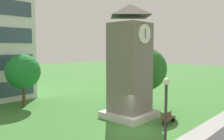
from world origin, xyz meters
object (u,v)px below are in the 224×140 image
(park_bench, at_px, (168,118))
(clock_tower, at_px, (130,68))
(tree_streetside, at_px, (23,72))
(street_lamp, at_px, (166,113))
(tree_near_tower, at_px, (145,69))

(park_bench, bearing_deg, clock_tower, 101.98)
(clock_tower, xyz_separation_m, tree_streetside, (-4.57, 11.21, -0.73))
(clock_tower, distance_m, tree_streetside, 12.13)
(clock_tower, distance_m, park_bench, 5.56)
(street_lamp, relative_size, tree_near_tower, 0.75)
(clock_tower, bearing_deg, park_bench, -78.02)
(park_bench, distance_m, street_lamp, 8.86)
(tree_near_tower, relative_size, tree_streetside, 1.12)
(park_bench, relative_size, street_lamp, 0.37)
(tree_streetside, bearing_deg, street_lamp, -96.52)
(clock_tower, height_order, park_bench, clock_tower)
(tree_streetside, bearing_deg, park_bench, -70.20)
(street_lamp, distance_m, tree_streetside, 18.88)
(clock_tower, relative_size, tree_streetside, 1.79)
(clock_tower, distance_m, street_lamp, 10.20)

